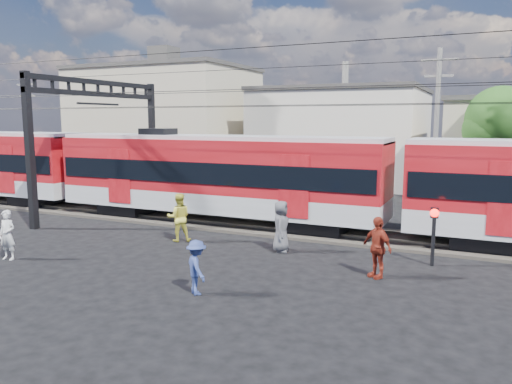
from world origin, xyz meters
TOP-DOWN VIEW (x-y plane):
  - ground at (0.00, 0.00)m, footprint 120.00×120.00m
  - track_bed at (0.00, 8.00)m, footprint 70.00×3.40m
  - rail_near at (0.00, 7.25)m, footprint 70.00×0.12m
  - rail_far at (0.00, 8.75)m, footprint 70.00×0.12m
  - commuter_train at (-2.91, 8.00)m, footprint 50.30×3.08m
  - catenary at (-8.65, 8.00)m, footprint 70.00×9.30m
  - building_west at (-17.00, 24.00)m, footprint 14.28×10.20m
  - building_midwest at (-2.00, 27.00)m, footprint 12.24×12.24m
  - utility_pole_mid at (6.00, 15.00)m, footprint 1.80×0.24m
  - utility_pole_west at (-22.00, 14.00)m, footprint 1.80×0.24m
  - tree_near at (9.19, 18.09)m, footprint 3.82×3.64m
  - pedestrian_a at (-6.76, -0.50)m, footprint 0.69×0.50m
  - pedestrian_b at (-2.75, 4.29)m, footprint 1.21×1.15m
  - pedestrian_c at (1.16, -0.75)m, footprint 1.15×1.10m
  - pedestrian_d at (5.49, 2.90)m, footprint 1.21×1.03m
  - pedestrian_e at (1.61, 4.52)m, footprint 0.81×1.06m
  - crossing_signal at (6.96, 4.94)m, footprint 0.29×0.29m

SIDE VIEW (x-z plane):
  - ground at x=0.00m, z-range 0.00..0.00m
  - track_bed at x=0.00m, z-range 0.00..0.12m
  - rail_near at x=0.00m, z-range 0.12..0.24m
  - rail_far at x=0.00m, z-range 0.12..0.24m
  - pedestrian_c at x=1.16m, z-range 0.00..1.57m
  - pedestrian_a at x=-6.76m, z-range 0.00..1.77m
  - pedestrian_e at x=1.61m, z-range 0.00..1.92m
  - pedestrian_d at x=5.49m, z-range 0.00..1.94m
  - pedestrian_b at x=-2.75m, z-range 0.00..1.96m
  - crossing_signal at x=6.96m, z-range 0.39..2.39m
  - commuter_train at x=-2.91m, z-range 0.31..4.49m
  - building_midwest at x=-2.00m, z-range 0.01..7.31m
  - utility_pole_west at x=-22.00m, z-range 0.28..8.28m
  - utility_pole_mid at x=6.00m, z-range 0.28..8.78m
  - building_west at x=-17.00m, z-range 0.01..9.31m
  - tree_near at x=9.19m, z-range 1.30..8.02m
  - catenary at x=-8.65m, z-range 1.38..8.89m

